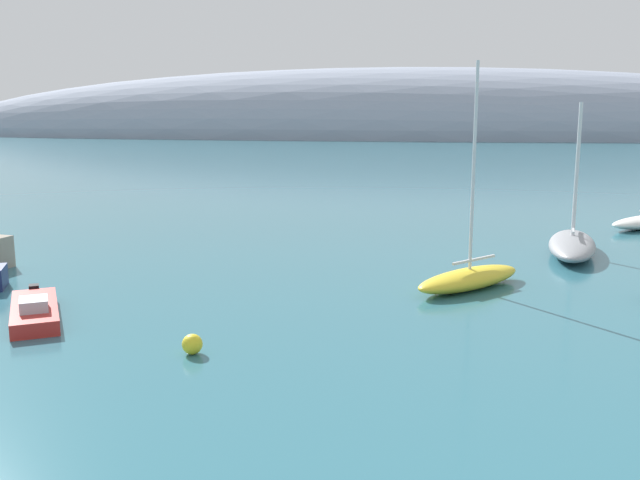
{
  "coord_description": "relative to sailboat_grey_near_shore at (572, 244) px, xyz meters",
  "views": [
    {
      "loc": [
        8.1,
        -1.65,
        7.08
      ],
      "look_at": [
        2.14,
        29.88,
        1.21
      ],
      "focal_mm": 39.03,
      "sensor_mm": 36.0,
      "label": 1
    }
  ],
  "objects": [
    {
      "name": "mooring_buoy_yellow",
      "position": [
        -13.54,
        -17.58,
        -0.24
      ],
      "size": [
        0.62,
        0.62,
        0.62
      ],
      "primitive_type": "sphere",
      "color": "yellow",
      "rests_on": "water"
    },
    {
      "name": "distant_ridge",
      "position": [
        -26.41,
        170.77,
        -0.55
      ],
      "size": [
        293.98,
        57.2,
        40.28
      ],
      "primitive_type": "ellipsoid",
      "color": "#8E99AD",
      "rests_on": "ground"
    },
    {
      "name": "motorboat_red_outer",
      "position": [
        -20.25,
        -15.19,
        -0.25
      ],
      "size": [
        3.86,
        4.9,
        0.91
      ],
      "rotation": [
        0.0,
        0.0,
        5.29
      ],
      "color": "red",
      "rests_on": "water"
    },
    {
      "name": "sailboat_grey_near_shore",
      "position": [
        0.0,
        0.0,
        0.0
      ],
      "size": [
        3.36,
        7.97,
        7.61
      ],
      "rotation": [
        0.0,
        0.0,
        4.56
      ],
      "color": "gray",
      "rests_on": "water"
    },
    {
      "name": "sailboat_yellow_end_of_line",
      "position": [
        -5.26,
        -8.0,
        -0.06
      ],
      "size": [
        5.05,
        5.56,
        9.09
      ],
      "rotation": [
        0.0,
        0.0,
        4.01
      ],
      "color": "yellow",
      "rests_on": "water"
    }
  ]
}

